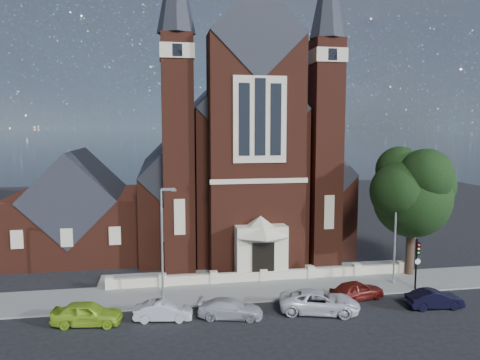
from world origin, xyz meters
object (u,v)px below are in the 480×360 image
object	(u,v)px
parish_hall	(78,213)
traffic_signal	(417,257)
street_lamp_left	(163,237)
car_white_suv	(319,302)
car_silver_b	(230,309)
car_silver_a	(163,311)
car_navy	(434,299)
street_tree	(415,194)
street_lamp_right	(396,227)
church	(231,165)
car_dark_red	(357,290)
car_lime_van	(87,313)

from	to	relation	value
parish_hall	traffic_signal	world-z (taller)	parish_hall
street_lamp_left	car_white_suv	world-z (taller)	street_lamp_left
car_silver_b	car_white_suv	xyz separation A→B (m)	(6.02, -0.16, 0.13)
parish_hall	car_silver_a	size ratio (longest dim) A/B	3.28
traffic_signal	car_silver_b	distance (m)	15.07
traffic_signal	car_navy	world-z (taller)	traffic_signal
car_silver_b	car_silver_a	bearing A→B (deg)	98.86
parish_hall	car_navy	world-z (taller)	parish_hall
parish_hall	car_white_suv	xyz separation A→B (m)	(18.32, -18.38, -3.27)
street_tree	car_white_suv	bearing A→B (deg)	-149.35
street_lamp_right	car_silver_b	world-z (taller)	street_lamp_right
church	car_silver_a	bearing A→B (deg)	-109.36
car_silver_a	car_dark_red	bearing A→B (deg)	-77.54
car_silver_a	car_lime_van	bearing A→B (deg)	96.24
car_lime_van	car_silver_a	size ratio (longest dim) A/B	1.17
street_lamp_left	car_silver_b	world-z (taller)	street_lamp_left
church	street_tree	distance (m)	21.38
church	street_lamp_left	distance (m)	20.84
street_tree	car_white_suv	world-z (taller)	street_tree
traffic_signal	car_lime_van	bearing A→B (deg)	-174.68
church	car_silver_a	distance (m)	25.33
street_lamp_left	car_dark_red	size ratio (longest dim) A/B	1.98
street_lamp_left	car_navy	distance (m)	19.36
church	street_tree	world-z (taller)	church
car_white_suv	car_silver_a	bearing A→B (deg)	102.79
car_silver_b	car_white_suv	distance (m)	6.03
parish_hall	street_lamp_left	bearing A→B (deg)	-59.98
parish_hall	street_lamp_right	bearing A→B (deg)	-28.22
street_lamp_right	car_silver_b	distance (m)	14.97
street_tree	car_dark_red	world-z (taller)	street_tree
parish_hall	car_white_suv	world-z (taller)	parish_hall
car_silver_b	parish_hall	bearing A→B (deg)	47.64
street_tree	traffic_signal	size ratio (longest dim) A/B	2.67
parish_hall	car_silver_a	distance (m)	19.86
street_lamp_left	traffic_signal	world-z (taller)	street_lamp_left
church	car_lime_van	world-z (taller)	church
car_white_suv	car_dark_red	bearing A→B (deg)	-46.99
car_navy	car_white_suv	bearing A→B (deg)	88.76
car_dark_red	car_lime_van	bearing A→B (deg)	78.26
car_silver_a	parish_hall	bearing A→B (deg)	31.30
car_silver_a	car_white_suv	world-z (taller)	car_white_suv
car_lime_van	street_lamp_left	bearing A→B (deg)	-43.92
street_lamp_left	street_lamp_right	bearing A→B (deg)	0.00
car_dark_red	parish_hall	bearing A→B (deg)	37.26
traffic_signal	car_lime_van	distance (m)	23.90
church	parish_hall	distance (m)	17.26
car_silver_b	car_navy	size ratio (longest dim) A/B	1.11
car_lime_van	car_white_suv	world-z (taller)	car_white_suv
street_lamp_left	traffic_signal	xyz separation A→B (m)	(18.91, -1.57, -2.02)
street_tree	car_silver_a	distance (m)	22.28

